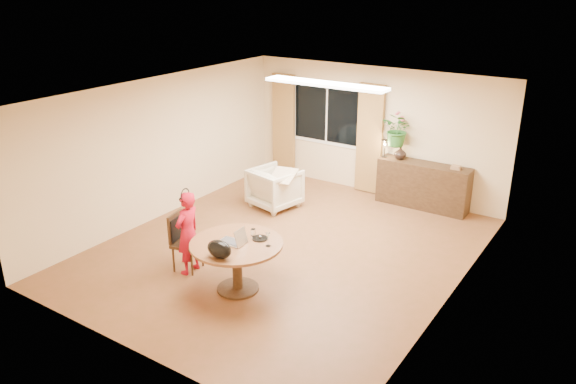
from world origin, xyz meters
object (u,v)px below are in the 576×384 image
Objects in this scene: armchair at (275,188)px; sideboard at (423,185)px; child at (188,233)px; dining_table at (237,253)px; dining_chair at (187,242)px.

sideboard is at bearing -134.73° from armchair.
dining_table is at bearing 87.38° from child.
armchair is (-0.39, 2.86, -0.26)m from child.
dining_table is 1.01× the size of child.
dining_chair is 2.83m from armchair.
armchair is 0.48× the size of sideboard.
child reaches higher than sideboard.
child reaches higher than dining_chair.
dining_chair is 1.05× the size of armchair.
dining_table is 0.94m from child.
sideboard reaches higher than armchair.
armchair is 2.87m from sideboard.
dining_table is 0.74× the size of sideboard.
dining_chair is at bearing 108.58° from armchair.
child is 4.87m from sideboard.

